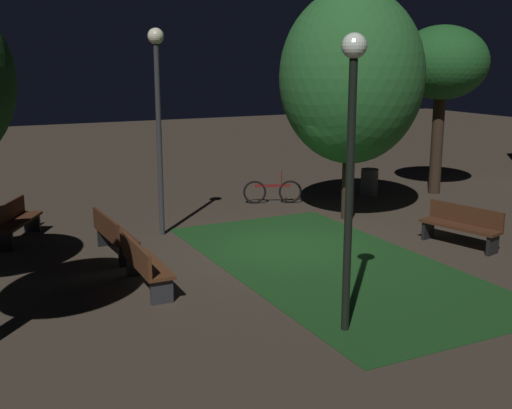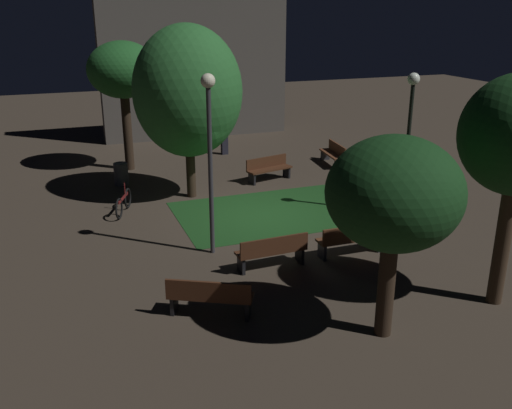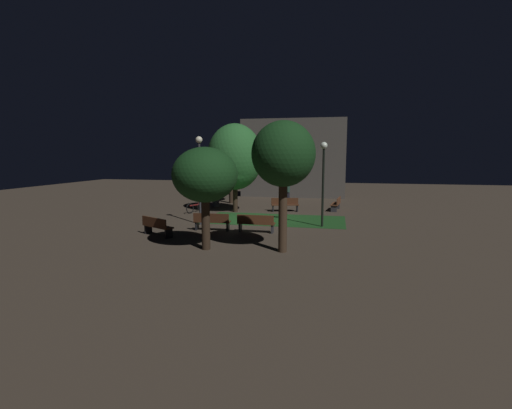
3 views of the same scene
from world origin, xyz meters
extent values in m
plane|color=#3D3328|center=(0.00, 0.00, 0.00)|extent=(60.00, 60.00, 0.00)
cube|color=#194219|center=(1.41, 0.25, 0.01)|extent=(8.01, 4.08, 0.01)
cube|color=#422314|center=(-1.12, -3.43, 0.45)|extent=(1.82, 0.54, 0.06)
cube|color=#422314|center=(-1.11, -3.64, 0.68)|extent=(1.80, 0.12, 0.40)
cube|color=black|center=(-1.92, -3.46, 0.21)|extent=(0.09, 0.39, 0.42)
cube|color=black|center=(-0.32, -3.40, 0.21)|extent=(0.09, 0.39, 0.42)
cube|color=#512D19|center=(1.12, -3.43, 0.45)|extent=(1.81, 0.51, 0.06)
cube|color=#512D19|center=(1.11, -3.64, 0.68)|extent=(1.80, 0.09, 0.40)
cube|color=#2D2D33|center=(0.32, -3.42, 0.21)|extent=(0.09, 0.39, 0.42)
cube|color=#2D2D33|center=(1.92, -3.44, 0.21)|extent=(0.09, 0.39, 0.42)
cube|color=#422314|center=(-3.17, -5.14, 0.45)|extent=(1.81, 1.27, 0.06)
cube|color=#422314|center=(-3.27, -5.33, 0.68)|extent=(1.62, 0.90, 0.40)
cube|color=black|center=(-3.88, -4.77, 0.21)|extent=(0.25, 0.38, 0.42)
cube|color=black|center=(-2.47, -5.52, 0.21)|extent=(0.25, 0.38, 0.42)
cube|color=#422314|center=(1.57, 3.47, 0.45)|extent=(1.86, 0.91, 0.06)
cube|color=#422314|center=(1.52, 3.67, 0.68)|extent=(1.76, 0.50, 0.40)
cube|color=black|center=(2.35, 3.66, 0.21)|extent=(0.17, 0.39, 0.42)
cube|color=black|center=(0.80, 3.27, 0.21)|extent=(0.17, 0.39, 0.42)
cube|color=brown|center=(4.83, 4.69, 0.45)|extent=(0.69, 1.84, 0.06)
cube|color=brown|center=(5.03, 4.67, 0.68)|extent=(0.27, 1.79, 0.40)
cube|color=#2D2D33|center=(4.73, 3.90, 0.21)|extent=(0.39, 0.12, 0.42)
cube|color=#2D2D33|center=(4.92, 5.49, 0.21)|extent=(0.39, 0.12, 0.42)
cylinder|color=#2D2116|center=(-3.11, 6.92, 1.59)|extent=(0.36, 0.36, 3.18)
ellipsoid|color=#1E5623|center=(-3.11, 6.92, 3.92)|extent=(2.69, 2.69, 2.16)
cylinder|color=#38281C|center=(2.88, -6.78, 1.55)|extent=(0.33, 0.33, 3.11)
cylinder|color=#2D2116|center=(-1.62, 2.70, 1.30)|extent=(0.31, 0.31, 2.61)
ellipsoid|color=#28662D|center=(-1.62, 2.70, 3.59)|extent=(3.57, 3.57, 4.28)
cylinder|color=#2D2116|center=(-0.14, -7.04, 1.13)|extent=(0.34, 0.34, 2.26)
ellipsoid|color=#143816|center=(-0.14, -7.04, 2.96)|extent=(2.55, 2.55, 2.16)
cylinder|color=black|center=(4.18, -1.29, 2.03)|extent=(0.12, 0.12, 4.05)
sphere|color=white|center=(4.18, -1.29, 4.20)|extent=(0.36, 0.36, 0.36)
cylinder|color=#333338|center=(-2.25, -2.07, 2.18)|extent=(0.12, 0.12, 4.36)
sphere|color=#F2EDCC|center=(-2.25, -2.07, 4.51)|extent=(0.36, 0.36, 0.36)
cylinder|color=#4C4C4C|center=(-3.70, 4.92, 0.41)|extent=(0.51, 0.51, 0.81)
torus|color=black|center=(-4.24, 1.33, 0.33)|extent=(0.31, 0.63, 0.66)
torus|color=black|center=(-3.85, 2.27, 0.33)|extent=(0.31, 0.63, 0.66)
cube|color=maroon|center=(-4.05, 1.80, 0.51)|extent=(0.43, 0.95, 0.08)
cylinder|color=maroon|center=(-3.95, 2.03, 0.73)|extent=(0.03, 0.03, 0.40)
cube|color=black|center=(1.18, 7.90, 0.42)|extent=(0.30, 0.22, 0.84)
cylinder|color=#233D33|center=(1.18, 7.90, 1.10)|extent=(0.32, 0.32, 0.52)
sphere|color=tan|center=(1.18, 7.90, 1.50)|extent=(0.22, 0.22, 0.22)
cube|color=#4C4742|center=(1.01, 11.89, 3.41)|extent=(9.13, 0.80, 6.83)
camera|label=1|loc=(11.70, -6.52, 4.02)|focal=44.88mm
camera|label=2|loc=(-5.92, -15.35, 6.21)|focal=39.52mm
camera|label=3|loc=(4.87, -20.77, 3.75)|focal=26.17mm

